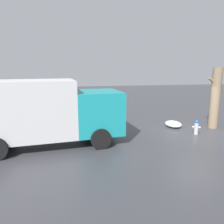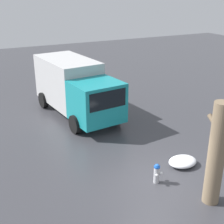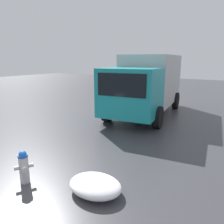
% 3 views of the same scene
% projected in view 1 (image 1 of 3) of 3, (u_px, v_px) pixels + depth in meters
% --- Properties ---
extents(ground_plane, '(60.00, 60.00, 0.00)m').
position_uv_depth(ground_plane, '(196.00, 134.00, 11.54)').
color(ground_plane, '#38383D').
extents(fire_hydrant, '(0.40, 0.35, 0.76)m').
position_uv_depth(fire_hydrant, '(196.00, 127.00, 11.46)').
color(fire_hydrant, '#B7B7BC').
rests_on(fire_hydrant, ground_plane).
extents(tree_trunk, '(0.81, 0.54, 3.46)m').
position_uv_depth(tree_trunk, '(215.00, 98.00, 12.44)').
color(tree_trunk, '#7F6B51').
rests_on(tree_trunk, ground_plane).
extents(delivery_truck, '(6.54, 3.10, 2.94)m').
position_uv_depth(delivery_truck, '(47.00, 111.00, 9.65)').
color(delivery_truck, teal).
rests_on(delivery_truck, ground_plane).
extents(snow_pile_by_hydrant, '(0.90, 1.17, 0.33)m').
position_uv_depth(snow_pile_by_hydrant, '(173.00, 124.00, 12.94)').
color(snow_pile_by_hydrant, white).
rests_on(snow_pile_by_hydrant, ground_plane).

